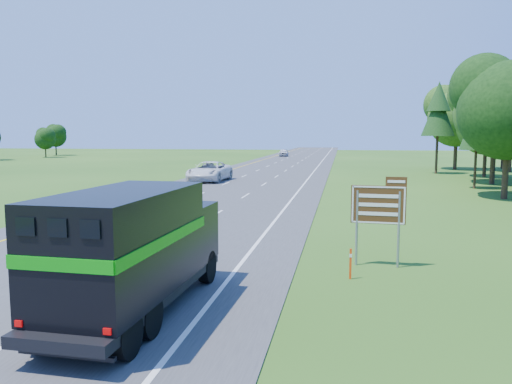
% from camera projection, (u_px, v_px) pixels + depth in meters
% --- Properties ---
extents(road, '(15.00, 260.00, 0.04)m').
position_uv_depth(road, '(264.00, 174.00, 58.61)').
color(road, '#38383A').
rests_on(road, ground).
extents(lane_markings, '(11.15, 260.00, 0.01)m').
position_uv_depth(lane_markings, '(264.00, 174.00, 58.60)').
color(lane_markings, yellow).
rests_on(lane_markings, road).
extents(horse_truck, '(2.55, 7.39, 3.24)m').
position_uv_depth(horse_truck, '(135.00, 247.00, 12.67)').
color(horse_truck, black).
rests_on(horse_truck, road).
extents(white_suv, '(3.49, 7.10, 1.94)m').
position_uv_depth(white_suv, '(210.00, 171.00, 49.73)').
color(white_suv, silver).
rests_on(white_suv, road).
extents(far_car, '(2.09, 4.80, 1.61)m').
position_uv_depth(far_car, '(284.00, 153.00, 107.60)').
color(far_car, silver).
rests_on(far_car, road).
extents(exit_sign, '(1.88, 0.20, 3.18)m').
position_uv_depth(exit_sign, '(379.00, 208.00, 17.37)').
color(exit_sign, gray).
rests_on(exit_sign, ground).
extents(delineator, '(0.08, 0.05, 1.00)m').
position_uv_depth(delineator, '(350.00, 263.00, 15.98)').
color(delineator, '#F73C0D').
rests_on(delineator, ground).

